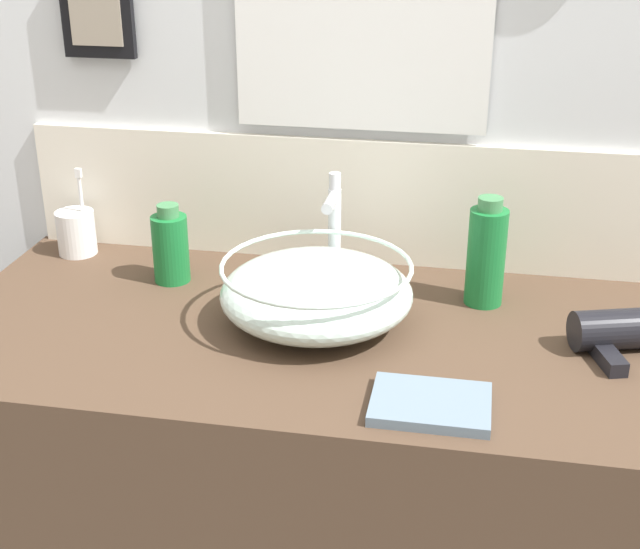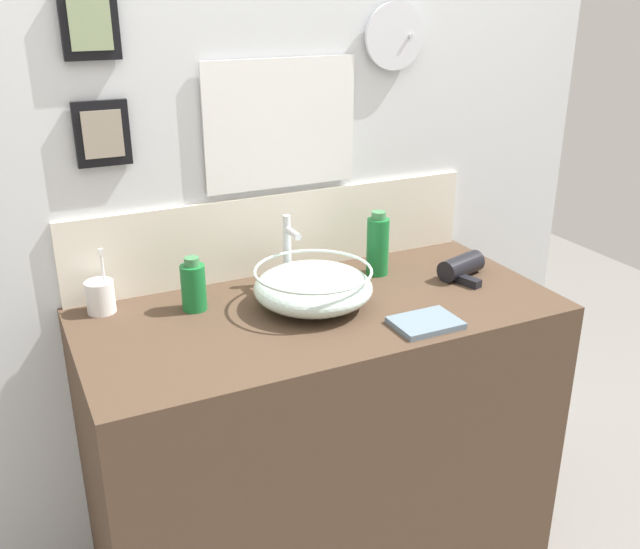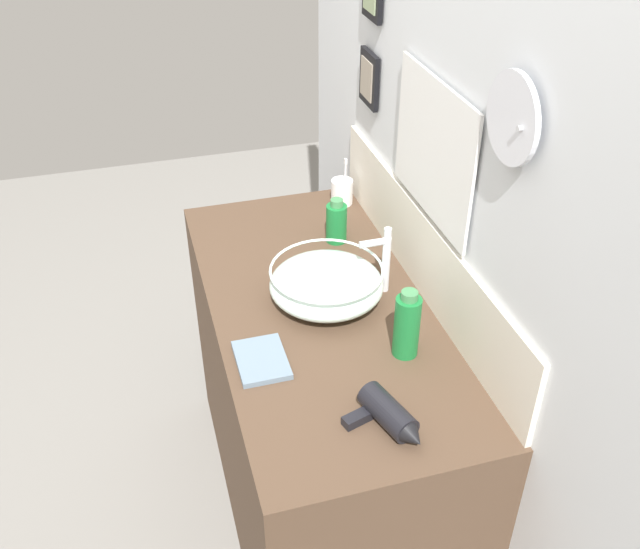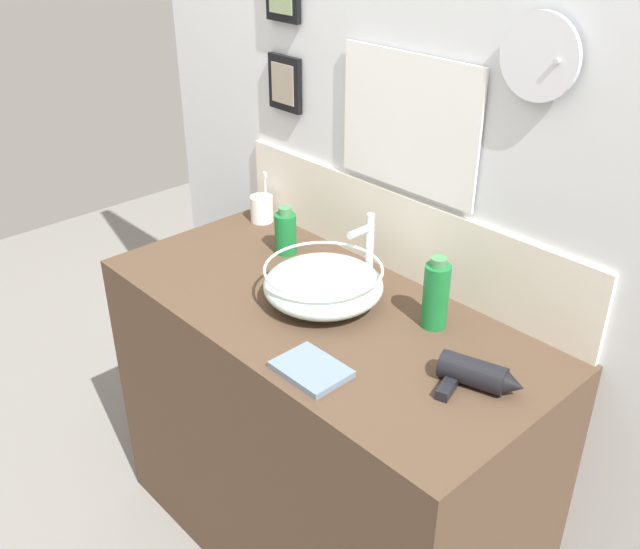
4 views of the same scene
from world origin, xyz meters
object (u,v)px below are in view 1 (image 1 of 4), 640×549
toothbrush_cup (76,232)px  hand_towel (431,404)px  shampoo_bottle (486,255)px  soap_dispenser (170,247)px  hair_drier (628,331)px  faucet (334,223)px  glass_bowl_sink (316,292)px

toothbrush_cup → hand_towel: bearing=-31.2°
shampoo_bottle → hand_towel: 0.38m
shampoo_bottle → soap_dispenser: shampoo_bottle is taller
hair_drier → soap_dispenser: size_ratio=1.35×
toothbrush_cup → soap_dispenser: toothbrush_cup is taller
toothbrush_cup → faucet: bearing=-4.8°
shampoo_bottle → hair_drier: bearing=-29.3°
glass_bowl_sink → faucet: size_ratio=1.55×
shampoo_bottle → soap_dispenser: 0.58m
faucet → soap_dispenser: bearing=-171.1°
faucet → hair_drier: faucet is taller
glass_bowl_sink → shampoo_bottle: shampoo_bottle is taller
hair_drier → hand_towel: size_ratio=1.20×
glass_bowl_sink → hair_drier: bearing=0.3°
faucet → hand_towel: size_ratio=1.24×
glass_bowl_sink → hand_towel: glass_bowl_sink is taller
faucet → hand_towel: (0.21, -0.41, -0.11)m
glass_bowl_sink → faucet: 0.18m
hand_towel → hair_drier: bearing=38.9°
hair_drier → shampoo_bottle: bearing=150.7°
faucet → soap_dispenser: faucet is taller
soap_dispenser → glass_bowl_sink: bearing=-22.1°
faucet → hand_towel: bearing=-62.5°
glass_bowl_sink → soap_dispenser: soap_dispenser is taller
hair_drier → soap_dispenser: soap_dispenser is taller
toothbrush_cup → hand_towel: size_ratio=1.04×
glass_bowl_sink → hand_towel: bearing=-48.2°
shampoo_bottle → toothbrush_cup: bearing=174.3°
faucet → toothbrush_cup: (-0.53, 0.04, -0.07)m
shampoo_bottle → hand_towel: shampoo_bottle is taller
hair_drier → hand_towel: 0.38m
glass_bowl_sink → soap_dispenser: (-0.30, 0.12, 0.01)m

